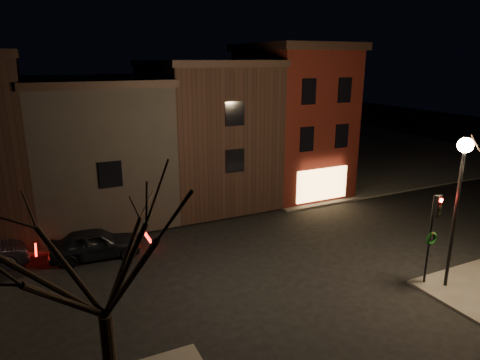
% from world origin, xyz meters
% --- Properties ---
extents(ground, '(120.00, 120.00, 0.00)m').
position_xyz_m(ground, '(0.00, 0.00, 0.00)').
color(ground, black).
rests_on(ground, ground).
extents(sidewalk_far_right, '(30.00, 30.00, 0.12)m').
position_xyz_m(sidewalk_far_right, '(20.00, 20.00, 0.06)').
color(sidewalk_far_right, '#2D2B28').
rests_on(sidewalk_far_right, ground).
extents(corner_building, '(6.50, 8.50, 10.50)m').
position_xyz_m(corner_building, '(8.00, 9.47, 5.40)').
color(corner_building, '#49120D').
rests_on(corner_building, ground).
extents(row_building_a, '(7.30, 10.30, 9.40)m').
position_xyz_m(row_building_a, '(1.50, 10.50, 4.83)').
color(row_building_a, black).
rests_on(row_building_a, ground).
extents(row_building_b, '(7.80, 10.30, 8.40)m').
position_xyz_m(row_building_b, '(-5.75, 10.50, 4.33)').
color(row_building_b, black).
rests_on(row_building_b, ground).
extents(street_lamp_near, '(0.60, 0.60, 6.48)m').
position_xyz_m(street_lamp_near, '(6.20, -6.00, 5.18)').
color(street_lamp_near, black).
rests_on(street_lamp_near, sidewalk_near_right).
extents(traffic_signal, '(0.58, 0.38, 4.05)m').
position_xyz_m(traffic_signal, '(5.60, -5.51, 2.81)').
color(traffic_signal, black).
rests_on(traffic_signal, sidewalk_near_right).
extents(bare_tree_left, '(5.60, 5.60, 7.50)m').
position_xyz_m(bare_tree_left, '(-8.00, -7.00, 5.43)').
color(bare_tree_left, black).
rests_on(bare_tree_left, sidewalk_near_left).
extents(parked_car_a, '(4.51, 2.11, 1.49)m').
position_xyz_m(parked_car_a, '(-7.02, 3.69, 0.75)').
color(parked_car_a, black).
rests_on(parked_car_a, ground).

